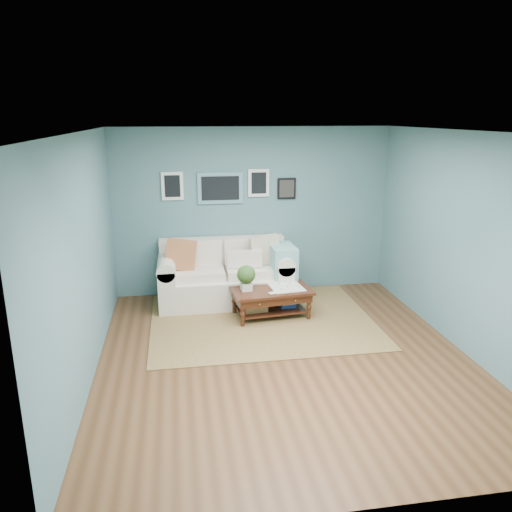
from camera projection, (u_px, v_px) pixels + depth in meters
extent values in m
plane|color=brown|center=(285.00, 357.00, 6.14)|extent=(5.00, 5.00, 0.00)
plane|color=white|center=(289.00, 132.00, 5.40)|extent=(5.00, 5.00, 0.00)
cube|color=#477177|center=(253.00, 212.00, 8.14)|extent=(4.50, 0.02, 2.70)
cube|color=#477177|center=(366.00, 348.00, 3.39)|extent=(4.50, 0.02, 2.70)
cube|color=#477177|center=(84.00, 261.00, 5.42)|extent=(0.02, 5.00, 2.70)
cube|color=#477177|center=(466.00, 244.00, 6.11)|extent=(0.02, 5.00, 2.70)
cube|color=#5D8E9C|center=(220.00, 188.00, 7.92)|extent=(0.72, 0.03, 0.50)
cube|color=black|center=(220.00, 188.00, 7.91)|extent=(0.60, 0.01, 0.38)
cube|color=white|center=(172.00, 186.00, 7.79)|extent=(0.34, 0.03, 0.44)
cube|color=white|center=(259.00, 183.00, 8.00)|extent=(0.34, 0.03, 0.44)
cube|color=black|center=(287.00, 188.00, 8.10)|extent=(0.30, 0.03, 0.34)
cube|color=brown|center=(262.00, 320.00, 7.24)|extent=(3.17, 2.53, 0.01)
cube|color=silver|center=(225.00, 289.00, 7.88)|extent=(1.53, 0.95, 0.45)
cube|color=silver|center=(222.00, 253.00, 8.10)|extent=(2.00, 0.24, 0.52)
cube|color=silver|center=(167.00, 285.00, 7.71)|extent=(0.26, 0.95, 0.67)
cube|color=silver|center=(280.00, 279.00, 7.99)|extent=(0.26, 0.95, 0.67)
cylinder|color=silver|center=(166.00, 265.00, 7.62)|extent=(0.28, 0.95, 0.28)
cylinder|color=silver|center=(281.00, 259.00, 7.90)|extent=(0.28, 0.95, 0.28)
cube|color=silver|center=(199.00, 273.00, 7.68)|extent=(0.78, 0.60, 0.14)
cube|color=silver|center=(251.00, 271.00, 7.80)|extent=(0.78, 0.60, 0.14)
cube|color=silver|center=(197.00, 252.00, 7.89)|extent=(0.78, 0.13, 0.39)
cube|color=silver|center=(248.00, 250.00, 8.01)|extent=(0.78, 0.13, 0.39)
cube|color=#CF643E|center=(181.00, 255.00, 7.56)|extent=(0.52, 0.19, 0.51)
cube|color=beige|center=(265.00, 250.00, 7.83)|extent=(0.51, 0.19, 0.50)
cube|color=beige|center=(245.00, 259.00, 7.69)|extent=(0.54, 0.13, 0.26)
cube|color=#83C3C5|center=(282.00, 272.00, 7.82)|extent=(0.37, 0.59, 0.86)
cube|color=#341509|center=(271.00, 290.00, 7.27)|extent=(1.21, 0.79, 0.04)
cube|color=#341509|center=(271.00, 295.00, 7.29)|extent=(1.13, 0.70, 0.11)
cube|color=#341509|center=(271.00, 310.00, 7.35)|extent=(1.02, 0.60, 0.02)
sphere|color=gold|center=(259.00, 304.00, 6.94)|extent=(0.03, 0.03, 0.03)
sphere|color=gold|center=(295.00, 301.00, 7.07)|extent=(0.03, 0.03, 0.03)
cylinder|color=#341509|center=(243.00, 314.00, 6.96)|extent=(0.06, 0.06, 0.39)
cylinder|color=#341509|center=(309.00, 307.00, 7.22)|extent=(0.06, 0.06, 0.39)
cylinder|color=#341509|center=(234.00, 301.00, 7.44)|extent=(0.06, 0.06, 0.39)
cylinder|color=#341509|center=(297.00, 295.00, 7.69)|extent=(0.06, 0.06, 0.39)
cube|color=white|center=(246.00, 286.00, 7.20)|extent=(0.17, 0.17, 0.11)
sphere|color=#28521C|center=(246.00, 274.00, 7.15)|extent=(0.27, 0.27, 0.27)
cube|color=white|center=(287.00, 287.00, 7.32)|extent=(0.50, 0.50, 0.01)
cube|color=#987648|center=(255.00, 304.00, 7.26)|extent=(0.35, 0.26, 0.19)
cube|color=navy|center=(288.00, 303.00, 7.42)|extent=(0.25, 0.20, 0.11)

